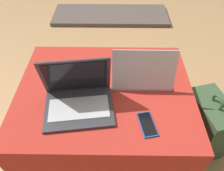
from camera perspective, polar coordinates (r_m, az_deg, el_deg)
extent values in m
plane|color=tan|center=(1.58, -1.51, -12.78)|extent=(14.00, 14.00, 0.00)
cube|color=maroon|center=(1.56, -1.52, -12.30)|extent=(0.93, 0.75, 0.05)
cube|color=#B22D23|center=(1.37, -1.72, -7.02)|extent=(0.97, 0.78, 0.42)
cube|color=#333338|center=(1.12, -8.58, -5.87)|extent=(0.37, 0.30, 0.02)
cube|color=#B2B2B7|center=(1.11, -8.63, -5.82)|extent=(0.31, 0.18, 0.00)
cube|color=#333338|center=(1.09, -9.39, 2.46)|extent=(0.34, 0.11, 0.25)
cube|color=black|center=(1.08, -9.38, 2.23)|extent=(0.31, 0.10, 0.22)
cube|color=#B7B7BC|center=(1.28, 7.50, 2.53)|extent=(0.33, 0.23, 0.02)
cube|color=#232328|center=(1.28, 7.52, 3.02)|extent=(0.29, 0.13, 0.00)
cube|color=#B7B7BC|center=(1.13, 8.39, 3.87)|extent=(0.33, 0.06, 0.22)
cube|color=white|center=(1.14, 8.36, 3.99)|extent=(0.29, 0.05, 0.20)
cube|color=#1E4C9E|center=(1.07, 9.15, -9.97)|extent=(0.09, 0.15, 0.01)
cube|color=black|center=(1.06, 9.18, -9.83)|extent=(0.08, 0.14, 0.00)
cube|color=#385133|center=(1.52, 23.24, -9.26)|extent=(0.26, 0.35, 0.39)
cube|color=#2F452B|center=(1.63, 25.73, -9.81)|extent=(0.13, 0.26, 0.17)
torus|color=#385133|center=(1.36, 25.82, -3.91)|extent=(0.04, 0.09, 0.09)
cube|color=#564C47|center=(2.85, -0.37, 17.94)|extent=(1.40, 0.50, 0.04)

